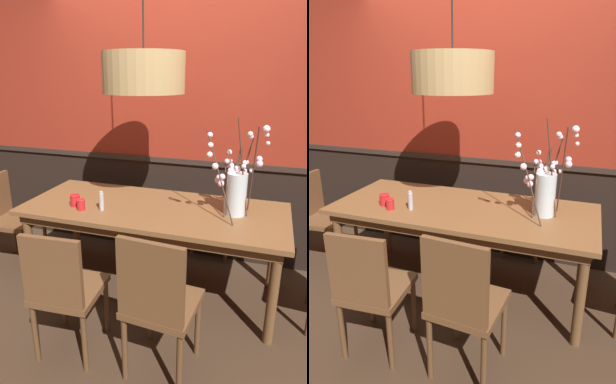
{
  "view_description": "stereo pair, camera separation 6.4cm",
  "coord_description": "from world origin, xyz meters",
  "views": [
    {
      "loc": [
        0.85,
        -2.51,
        1.79
      ],
      "look_at": [
        0.0,
        0.0,
        0.89
      ],
      "focal_mm": 32.87,
      "sensor_mm": 36.0,
      "label": 1
    },
    {
      "loc": [
        0.91,
        -2.49,
        1.79
      ],
      "look_at": [
        0.0,
        0.0,
        0.89
      ],
      "focal_mm": 32.87,
      "sensor_mm": 36.0,
      "label": 2
    }
  ],
  "objects": [
    {
      "name": "pendant_lamp",
      "position": [
        -0.07,
        -0.02,
        1.79
      ],
      "size": [
        0.6,
        0.6,
        1.06
      ],
      "color": "tan"
    },
    {
      "name": "chair_near_side_left",
      "position": [
        -0.3,
        -0.89,
        0.51
      ],
      "size": [
        0.43,
        0.46,
        0.91
      ],
      "color": "brown",
      "rests_on": "ground"
    },
    {
      "name": "candle_holder_nearer_center",
      "position": [
        -0.61,
        -0.18,
        0.81
      ],
      "size": [
        0.08,
        0.08,
        0.09
      ],
      "color": "red",
      "rests_on": "dining_table"
    },
    {
      "name": "chair_near_side_right",
      "position": [
        0.32,
        -0.87,
        0.54
      ],
      "size": [
        0.44,
        0.46,
        0.97
      ],
      "color": "brown",
      "rests_on": "ground"
    },
    {
      "name": "vase_with_blossoms",
      "position": [
        0.64,
        0.05,
        0.97
      ],
      "size": [
        0.45,
        0.47,
        0.74
      ],
      "color": "silver",
      "rests_on": "dining_table"
    },
    {
      "name": "ground_plane",
      "position": [
        0.0,
        0.0,
        0.0
      ],
      "size": [
        24.0,
        24.0,
        0.0
      ],
      "primitive_type": "plane",
      "color": "#422D1E"
    },
    {
      "name": "dining_table",
      "position": [
        0.0,
        0.0,
        0.68
      ],
      "size": [
        2.11,
        0.9,
        0.76
      ],
      "color": "brown",
      "rests_on": "ground"
    },
    {
      "name": "back_wall",
      "position": [
        0.0,
        0.78,
        1.35
      ],
      "size": [
        6.11,
        0.14,
        2.71
      ],
      "color": "black",
      "rests_on": "ground"
    },
    {
      "name": "chair_far_side_left",
      "position": [
        -0.35,
        0.87,
        0.51
      ],
      "size": [
        0.44,
        0.44,
        0.92
      ],
      "color": "brown",
      "rests_on": "ground"
    },
    {
      "name": "chair_head_west_end",
      "position": [
        -1.46,
        -0.01,
        0.51
      ],
      "size": [
        0.45,
        0.46,
        0.89
      ],
      "color": "brown",
      "rests_on": "ground"
    },
    {
      "name": "condiment_bottle",
      "position": [
        -0.37,
        -0.2,
        0.84
      ],
      "size": [
        0.04,
        0.04,
        0.16
      ],
      "color": "#ADADB2",
      "rests_on": "dining_table"
    },
    {
      "name": "chair_far_side_right",
      "position": [
        0.36,
        0.88,
        0.51
      ],
      "size": [
        0.4,
        0.4,
        0.9
      ],
      "color": "brown",
      "rests_on": "ground"
    },
    {
      "name": "candle_holder_nearer_edge",
      "position": [
        -0.52,
        -0.24,
        0.81
      ],
      "size": [
        0.07,
        0.07,
        0.09
      ],
      "color": "red",
      "rests_on": "dining_table"
    }
  ]
}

